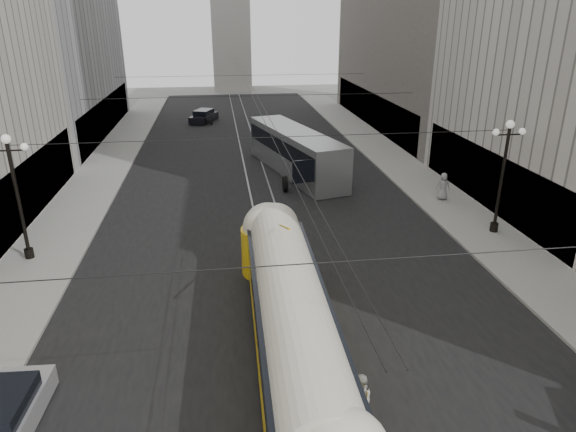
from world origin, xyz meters
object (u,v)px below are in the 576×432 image
object	(u,v)px
pedestrian_sidewalk_right	(443,186)
streetcar	(292,317)
sedan_silver	(4,416)
pedestrian_crossing_b	(360,399)
city_bus	(295,150)

from	to	relation	value
pedestrian_sidewalk_right	streetcar	bearing A→B (deg)	73.21
sedan_silver	pedestrian_sidewalk_right	world-z (taller)	pedestrian_sidewalk_right
streetcar	pedestrian_crossing_b	xyz separation A→B (m)	(1.63, -3.33, -0.93)
city_bus	pedestrian_crossing_b	world-z (taller)	city_bus
pedestrian_crossing_b	pedestrian_sidewalk_right	bearing A→B (deg)	154.86
city_bus	pedestrian_sidewalk_right	xyz separation A→B (m)	(8.77, -7.93, -0.79)
city_bus	sedan_silver	size ratio (longest dim) A/B	3.27
pedestrian_crossing_b	city_bus	bearing A→B (deg)	-179.46
city_bus	pedestrian_crossing_b	xyz separation A→B (m)	(-2.01, -26.59, -1.03)
pedestrian_sidewalk_right	sedan_silver	bearing A→B (deg)	61.74
sedan_silver	pedestrian_crossing_b	bearing A→B (deg)	-5.32
pedestrian_sidewalk_right	pedestrian_crossing_b	bearing A→B (deg)	82.20
pedestrian_crossing_b	pedestrian_sidewalk_right	world-z (taller)	pedestrian_sidewalk_right
sedan_silver	pedestrian_crossing_b	world-z (taller)	pedestrian_crossing_b
streetcar	city_bus	size ratio (longest dim) A/B	1.19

